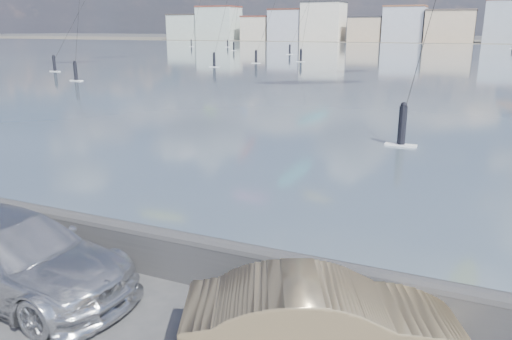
{
  "coord_description": "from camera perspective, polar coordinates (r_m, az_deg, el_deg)",
  "views": [
    {
      "loc": [
        5.16,
        -5.39,
        5.14
      ],
      "look_at": [
        1.0,
        4.0,
        2.2
      ],
      "focal_mm": 35.0,
      "sensor_mm": 36.0,
      "label": 1
    }
  ],
  "objects": [
    {
      "name": "far_buildings",
      "position": [
        191.43,
        23.58,
        14.99
      ],
      "size": [
        240.79,
        13.26,
        14.6
      ],
      "color": "#B7C6BC",
      "rests_on": "ground"
    },
    {
      "name": "bay_water",
      "position": [
        97.16,
        21.29,
        11.91
      ],
      "size": [
        500.0,
        177.0,
        0.0
      ],
      "primitive_type": "cube",
      "color": "#485769",
      "rests_on": "ground"
    },
    {
      "name": "car_champagne",
      "position": [
        8.2,
        7.72,
        -16.83
      ],
      "size": [
        4.62,
        3.17,
        1.44
      ],
      "primitive_type": "imported",
      "rotation": [
        0.0,
        0.0,
        1.99
      ],
      "color": "tan",
      "rests_on": "ground"
    },
    {
      "name": "car_silver",
      "position": [
        11.13,
        -25.98,
        -8.75
      ],
      "size": [
        5.55,
        2.51,
        1.58
      ],
      "primitive_type": "imported",
      "rotation": [
        0.0,
        0.0,
        1.52
      ],
      "color": "silver",
      "rests_on": "ground"
    },
    {
      "name": "far_shore_strip",
      "position": [
        205.52,
        23.1,
        13.34
      ],
      "size": [
        500.0,
        60.0,
        0.0
      ],
      "primitive_type": "cube",
      "color": "#4C473D",
      "rests_on": "ground"
    },
    {
      "name": "seawall",
      "position": [
        10.63,
        -7.9,
        -9.6
      ],
      "size": [
        400.0,
        0.36,
        1.08
      ],
      "color": "#28282B",
      "rests_on": "ground"
    }
  ]
}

